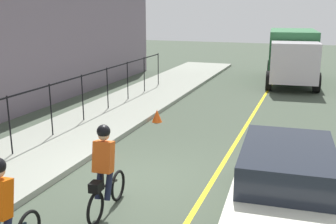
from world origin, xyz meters
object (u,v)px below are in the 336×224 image
Objects in this scene: traffic_cone_near at (157,116)px; traffic_cone_far at (107,149)px; cyclist_lead at (105,171)px; patrol_sedan at (286,183)px; box_truck_background at (292,54)px; cyclist_follow at (1,215)px.

traffic_cone_near is 0.92× the size of traffic_cone_far.
patrol_sedan is at bearing -80.11° from cyclist_lead.
traffic_cone_near is at bearing 36.46° from patrol_sedan.
traffic_cone_near is (6.51, 1.47, -0.68)m from cyclist_lead.
box_truck_background reaches higher than traffic_cone_near.
cyclist_lead is 0.41× the size of patrol_sedan.
cyclist_follow is 18.71m from box_truck_background.
traffic_cone_far is at bearing 64.41° from patrol_sedan.
box_truck_background is (18.43, -3.13, 0.64)m from cyclist_follow.
cyclist_follow is 0.41× the size of patrol_sedan.
cyclist_lead is 0.26× the size of box_truck_background.
box_truck_background is at bearing -21.95° from traffic_cone_near.
patrol_sedan is 9.86× the size of traffic_cone_near.
cyclist_follow is 3.70× the size of traffic_cone_far.
cyclist_lead reaches higher than patrol_sedan.
cyclist_follow reaches higher than patrol_sedan.
traffic_cone_near is at bearing 9.25° from cyclist_lead.
cyclist_follow is 8.65m from traffic_cone_near.
traffic_cone_far is at bearing 6.14° from cyclist_follow.
cyclist_lead is 3.70× the size of traffic_cone_far.
patrol_sedan is at bearing -57.61° from cyclist_follow.
patrol_sedan is 9.12× the size of traffic_cone_far.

